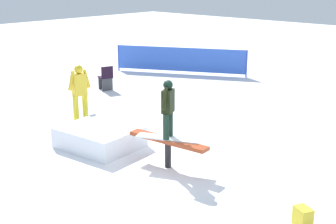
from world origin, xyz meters
name	(u,v)px	position (x,y,z in m)	size (l,w,h in m)	color
ground_plane	(168,167)	(0.00, 0.00, 0.00)	(60.00, 60.00, 0.00)	white
rail_feature	(168,143)	(0.00, 0.00, 0.55)	(1.97, 0.48, 0.65)	black
snow_kicker_ramp	(100,137)	(-2.06, -0.21, 0.25)	(1.80, 1.50, 0.50)	white
main_rider_on_rail	(168,111)	(0.00, 0.00, 1.28)	(1.39, 0.82, 1.29)	white
bystander_yellow	(80,91)	(-3.97, 0.67, 0.93)	(0.29, 0.69, 1.65)	gold
folding_chair	(106,79)	(-6.40, 3.63, 0.41)	(0.55, 0.55, 0.88)	#3F3F44
backpack_on_snow	(303,217)	(3.34, -0.30, 0.17)	(0.30, 0.22, 0.34)	yellow
safety_fence	(180,60)	(-6.28, 7.56, 0.60)	(4.91, 2.62, 1.10)	blue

